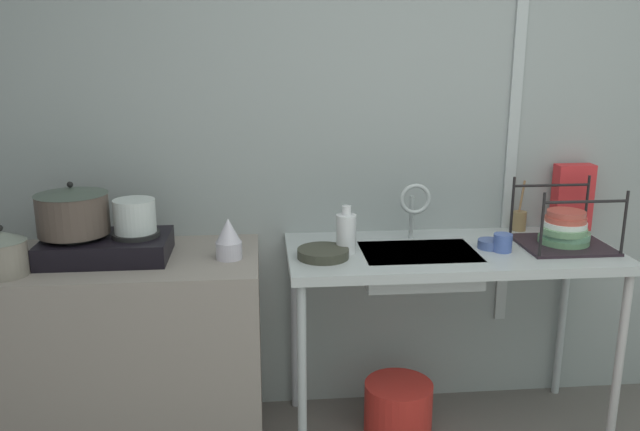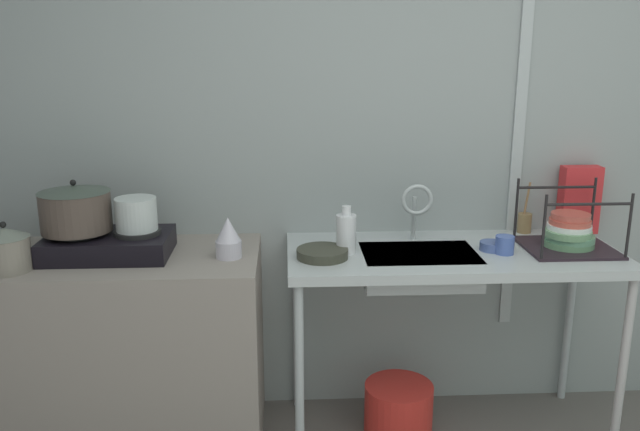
# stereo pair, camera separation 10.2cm
# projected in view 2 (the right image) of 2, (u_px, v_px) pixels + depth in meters

# --- Properties ---
(wall_back) EXTENTS (4.82, 0.10, 2.62)m
(wall_back) POSITION_uv_depth(u_px,v_px,m) (437.00, 128.00, 2.93)
(wall_back) COLOR #939B9B
(wall_back) RESTS_ON ground
(wall_metal_strip) EXTENTS (0.05, 0.01, 2.10)m
(wall_metal_strip) POSITION_uv_depth(u_px,v_px,m) (521.00, 99.00, 2.86)
(wall_metal_strip) COLOR #B0B7B9
(counter_concrete) EXTENTS (1.13, 0.59, 0.85)m
(counter_concrete) POSITION_uv_depth(u_px,v_px,m) (127.00, 351.00, 2.75)
(counter_concrete) COLOR gray
(counter_concrete) RESTS_ON ground
(counter_sink) EXTENTS (1.37, 0.59, 0.85)m
(counter_sink) POSITION_uv_depth(u_px,v_px,m) (452.00, 266.00, 2.73)
(counter_sink) COLOR #B0B7B9
(counter_sink) RESTS_ON ground
(stove) EXTENTS (0.49, 0.32, 0.11)m
(stove) POSITION_uv_depth(u_px,v_px,m) (109.00, 244.00, 2.63)
(stove) COLOR black
(stove) RESTS_ON counter_concrete
(pot_on_left_burner) EXTENTS (0.28, 0.28, 0.21)m
(pot_on_left_burner) POSITION_uv_depth(u_px,v_px,m) (75.00, 208.00, 2.58)
(pot_on_left_burner) COLOR #4C3F38
(pot_on_left_burner) RESTS_ON stove
(pot_on_right_burner) EXTENTS (0.16, 0.16, 0.13)m
(pot_on_right_burner) POSITION_uv_depth(u_px,v_px,m) (136.00, 214.00, 2.60)
(pot_on_right_burner) COLOR silver
(pot_on_right_burner) RESTS_ON stove
(pot_beside_stove) EXTENTS (0.18, 0.18, 0.19)m
(pot_beside_stove) POSITION_uv_depth(u_px,v_px,m) (6.00, 249.00, 2.44)
(pot_beside_stove) COLOR gray
(pot_beside_stove) RESTS_ON counter_concrete
(percolator) EXTENTS (0.10, 0.10, 0.17)m
(percolator) POSITION_uv_depth(u_px,v_px,m) (228.00, 238.00, 2.60)
(percolator) COLOR silver
(percolator) RESTS_ON counter_concrete
(sink_basin) EXTENTS (0.47, 0.32, 0.12)m
(sink_basin) POSITION_uv_depth(u_px,v_px,m) (419.00, 267.00, 2.69)
(sink_basin) COLOR #B0B7B9
(sink_basin) RESTS_ON counter_sink
(faucet) EXTENTS (0.13, 0.08, 0.26)m
(faucet) POSITION_uv_depth(u_px,v_px,m) (416.00, 203.00, 2.78)
(faucet) COLOR #B0B7B9
(faucet) RESTS_ON counter_sink
(frying_pan) EXTENTS (0.21, 0.21, 0.04)m
(frying_pan) POSITION_uv_depth(u_px,v_px,m) (322.00, 253.00, 2.61)
(frying_pan) COLOR #36372B
(frying_pan) RESTS_ON counter_sink
(dish_rack) EXTENTS (0.36, 0.33, 0.27)m
(dish_rack) POSITION_uv_depth(u_px,v_px,m) (569.00, 234.00, 2.71)
(dish_rack) COLOR black
(dish_rack) RESTS_ON counter_sink
(cup_by_rack) EXTENTS (0.08, 0.08, 0.07)m
(cup_by_rack) POSITION_uv_depth(u_px,v_px,m) (505.00, 245.00, 2.66)
(cup_by_rack) COLOR #4A64B4
(cup_by_rack) RESTS_ON counter_sink
(small_bowl_on_drainboard) EXTENTS (0.10, 0.10, 0.04)m
(small_bowl_on_drainboard) POSITION_uv_depth(u_px,v_px,m) (492.00, 246.00, 2.71)
(small_bowl_on_drainboard) COLOR #4A60A1
(small_bowl_on_drainboard) RESTS_ON counter_sink
(bottle_by_sink) EXTENTS (0.08, 0.08, 0.20)m
(bottle_by_sink) POSITION_uv_depth(u_px,v_px,m) (346.00, 233.00, 2.66)
(bottle_by_sink) COLOR silver
(bottle_by_sink) RESTS_ON counter_sink
(cereal_box) EXTENTS (0.17, 0.08, 0.30)m
(cereal_box) POSITION_uv_depth(u_px,v_px,m) (579.00, 200.00, 2.93)
(cereal_box) COLOR red
(cereal_box) RESTS_ON counter_sink
(utensil_jar) EXTENTS (0.06, 0.06, 0.23)m
(utensil_jar) POSITION_uv_depth(u_px,v_px,m) (525.00, 222.00, 2.96)
(utensil_jar) COLOR olive
(utensil_jar) RESTS_ON counter_sink
(bucket_on_floor) EXTENTS (0.30, 0.30, 0.25)m
(bucket_on_floor) POSITION_uv_depth(u_px,v_px,m) (398.00, 412.00, 2.85)
(bucket_on_floor) COLOR red
(bucket_on_floor) RESTS_ON ground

